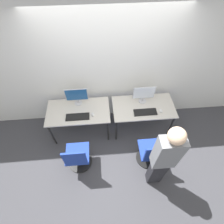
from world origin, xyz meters
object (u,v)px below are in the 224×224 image
Objects in this scene: keyboard_left at (78,117)px; monitor_right at (144,94)px; mouse_right at (161,111)px; office_chair_left at (78,157)px; mouse_left at (93,114)px; monitor_left at (77,96)px; person_right at (164,158)px; keyboard_right at (145,112)px; office_chair_right at (151,153)px.

monitor_right is (1.33, 0.31, 0.21)m from keyboard_left.
keyboard_left is 5.07× the size of mouse_right.
office_chair_left reaches higher than mouse_right.
office_chair_left is at bearing -115.65° from mouse_left.
monitor_left is 0.51× the size of office_chair_left.
person_right reaches higher than mouse_left.
keyboard_left is 0.77m from office_chair_left.
office_chair_left is at bearing -154.08° from keyboard_right.
monitor_left is 0.97× the size of keyboard_right.
office_chair_right is (-0.29, -0.70, -0.41)m from mouse_right.
mouse_left is at bearing 179.20° from mouse_right.
monitor_right is 1.37m from person_right.
person_right reaches higher than mouse_right.
monitor_left is at bearing 88.05° from office_chair_left.
keyboard_right is at bearing 25.92° from office_chair_left.
person_right reaches higher than office_chair_left.
mouse_left is at bearing 64.35° from office_chair_left.
office_chair_left is at bearing -158.33° from mouse_right.
office_chair_right is at bearing -112.26° from mouse_right.
keyboard_right is at bearing 92.42° from office_chair_right.
mouse_left and mouse_right have the same top height.
office_chair_right is at bearing -1.34° from office_chair_left.
monitor_right reaches higher than office_chair_right.
keyboard_right is 0.53× the size of office_chair_right.
mouse_left is (0.30, -0.34, -0.20)m from monitor_left.
office_chair_left and office_chair_right have the same top height.
mouse_left is at bearing 178.68° from keyboard_right.
mouse_right is (1.35, -0.02, 0.00)m from mouse_left.
monitor_left reaches higher than mouse_right.
office_chair_right is 0.49× the size of person_right.
keyboard_right is at bearing -179.11° from mouse_right.
keyboard_left is 0.26× the size of person_right.
monitor_left is 1.40m from keyboard_right.
person_right is (1.37, -1.06, 0.23)m from keyboard_left.
monitor_right is (1.04, 0.28, 0.20)m from mouse_left.
monitor_right is at bearing -2.48° from monitor_left.
keyboard_right is 0.26× the size of person_right.
office_chair_left is at bearing -93.02° from keyboard_left.
monitor_left is 1.19m from office_chair_left.
mouse_left is 0.20× the size of monitor_right.
keyboard_right is (1.04, -0.02, -0.01)m from mouse_left.
mouse_left is (0.30, 0.03, 0.01)m from keyboard_left.
mouse_right reaches higher than keyboard_left.
office_chair_right is at bearing -37.82° from monitor_left.
office_chair_left reaches higher than keyboard_left.
office_chair_right is (1.40, -0.03, 0.00)m from office_chair_left.
person_right is at bearing -46.12° from monitor_left.
mouse_right is (0.32, -0.30, -0.20)m from monitor_right.
mouse_right is at bearing 21.67° from office_chair_left.
monitor_left is 1.33m from monitor_right.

